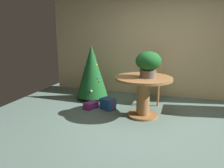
{
  "coord_description": "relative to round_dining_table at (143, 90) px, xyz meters",
  "views": [
    {
      "loc": [
        0.36,
        -3.41,
        1.6
      ],
      "look_at": [
        -0.83,
        0.38,
        0.65
      ],
      "focal_mm": 35.64,
      "sensor_mm": 36.0,
      "label": 1
    }
  ],
  "objects": [
    {
      "name": "ground_plane",
      "position": [
        0.29,
        -0.62,
        -0.52
      ],
      "size": [
        6.6,
        6.6,
        0.0
      ],
      "primitive_type": "plane",
      "color": "slate"
    },
    {
      "name": "back_wall_panel",
      "position": [
        0.29,
        1.58,
        0.78
      ],
      "size": [
        6.0,
        0.1,
        2.6
      ],
      "primitive_type": "cube",
      "color": "beige",
      "rests_on": "ground_plane"
    },
    {
      "name": "round_dining_table",
      "position": [
        0.0,
        0.0,
        0.0
      ],
      "size": [
        1.06,
        1.06,
        0.77
      ],
      "color": "#9E6B3D",
      "rests_on": "ground_plane"
    },
    {
      "name": "flower_vase",
      "position": [
        0.07,
        -0.0,
        0.52
      ],
      "size": [
        0.47,
        0.47,
        0.48
      ],
      "color": "#665B51",
      "rests_on": "round_dining_table"
    },
    {
      "name": "wooden_chair_far",
      "position": [
        0.0,
        0.95,
        0.04
      ],
      "size": [
        0.47,
        0.43,
        1.0
      ],
      "color": "#B27F4C",
      "rests_on": "ground_plane"
    },
    {
      "name": "holiday_tree",
      "position": [
        -1.34,
        0.73,
        0.17
      ],
      "size": [
        0.74,
        0.74,
        1.29
      ],
      "color": "brown",
      "rests_on": "ground_plane"
    },
    {
      "name": "gift_box_blue",
      "position": [
        -0.76,
        0.16,
        -0.4
      ],
      "size": [
        0.35,
        0.32,
        0.23
      ],
      "color": "#1E569E",
      "rests_on": "ground_plane"
    },
    {
      "name": "gift_box_purple",
      "position": [
        -1.12,
        0.09,
        -0.45
      ],
      "size": [
        0.27,
        0.35,
        0.14
      ],
      "color": "#9E287A",
      "rests_on": "ground_plane"
    }
  ]
}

